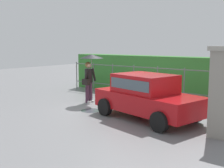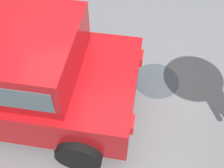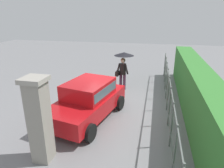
# 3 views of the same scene
# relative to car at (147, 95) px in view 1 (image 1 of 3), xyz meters

# --- Properties ---
(ground_plane) EXTENTS (40.00, 40.00, 0.00)m
(ground_plane) POSITION_rel_car_xyz_m (-1.37, 0.59, -0.80)
(ground_plane) COLOR slate
(car) EXTENTS (3.97, 2.47, 1.48)m
(car) POSITION_rel_car_xyz_m (0.00, 0.00, 0.00)
(car) COLOR #B71116
(car) RESTS_ON ground
(pedestrian) EXTENTS (1.01, 1.01, 2.05)m
(pedestrian) POSITION_rel_car_xyz_m (-3.30, 0.80, 0.70)
(pedestrian) COLOR #47283D
(pedestrian) RESTS_ON ground
(gate_pillar) EXTENTS (0.60, 0.60, 2.42)m
(gate_pillar) POSITION_rel_car_xyz_m (2.55, -0.46, 0.44)
(gate_pillar) COLOR gray
(gate_pillar) RESTS_ON ground
(fence_section) EXTENTS (11.43, 0.05, 1.50)m
(fence_section) POSITION_rel_car_xyz_m (-0.70, 3.02, 0.02)
(fence_section) COLOR #59605B
(fence_section) RESTS_ON ground
(hedge_row) EXTENTS (12.38, 0.90, 1.90)m
(hedge_row) POSITION_rel_car_xyz_m (-0.70, 4.11, 0.15)
(hedge_row) COLOR #387F33
(hedge_row) RESTS_ON ground
(puddle_near) EXTENTS (0.76, 0.76, 0.00)m
(puddle_near) POSITION_rel_car_xyz_m (-2.21, -0.33, -0.80)
(puddle_near) COLOR #4C545B
(puddle_near) RESTS_ON ground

